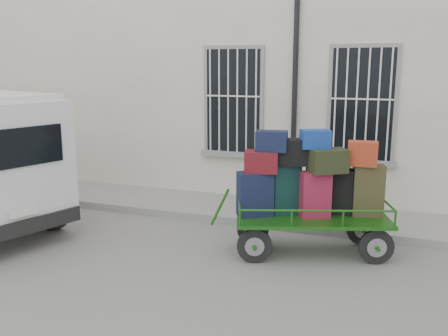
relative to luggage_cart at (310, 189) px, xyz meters
name	(u,v)px	position (x,y,z in m)	size (l,w,h in m)	color
ground	(198,248)	(-1.77, -0.47, -1.07)	(80.00, 80.00, 0.00)	slate
building	(280,65)	(-1.77, 5.03, 1.93)	(24.00, 5.15, 6.00)	beige
sidewalk	(239,209)	(-1.77, 1.73, -0.99)	(24.00, 1.70, 0.15)	gray
luggage_cart	(310,189)	(0.00, 0.00, 0.00)	(2.90, 1.82, 2.03)	black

